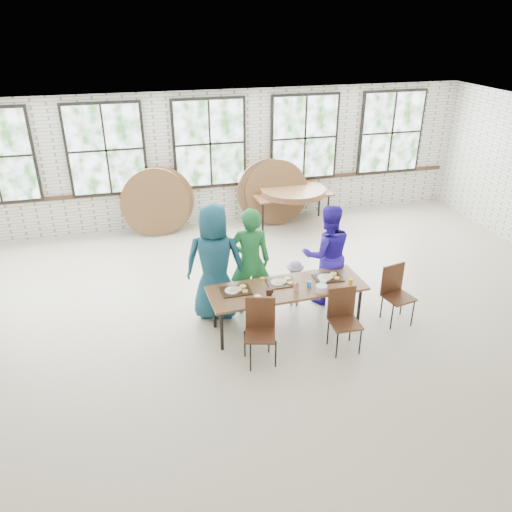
# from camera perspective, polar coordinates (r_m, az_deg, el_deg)

# --- Properties ---
(room) EXTENTS (12.00, 12.00, 12.00)m
(room) POSITION_cam_1_polar(r_m,az_deg,el_deg) (11.27, -5.30, 12.45)
(room) COLOR #AF9F8B
(room) RESTS_ON ground
(dining_table) EXTENTS (2.43, 0.90, 0.74)m
(dining_table) POSITION_cam_1_polar(r_m,az_deg,el_deg) (7.61, 3.56, -3.88)
(dining_table) COLOR brown
(dining_table) RESTS_ON ground
(chair_near_left) EXTENTS (0.51, 0.50, 0.95)m
(chair_near_left) POSITION_cam_1_polar(r_m,az_deg,el_deg) (7.03, 0.48, -7.88)
(chair_near_left) COLOR #462717
(chair_near_left) RESTS_ON ground
(chair_near_right) EXTENTS (0.43, 0.41, 0.95)m
(chair_near_right) POSITION_cam_1_polar(r_m,az_deg,el_deg) (7.38, 9.93, -6.51)
(chair_near_right) COLOR #462717
(chair_near_right) RESTS_ON ground
(chair_spare) EXTENTS (0.50, 0.49, 0.95)m
(chair_spare) POSITION_cam_1_polar(r_m,az_deg,el_deg) (8.18, 15.64, -3.64)
(chair_spare) COLOR #462717
(chair_spare) RESTS_ON ground
(adult_teal) EXTENTS (1.06, 0.82, 1.92)m
(adult_teal) POSITION_cam_1_polar(r_m,az_deg,el_deg) (7.83, -4.75, -0.76)
(adult_teal) COLOR #1A5363
(adult_teal) RESTS_ON ground
(adult_green) EXTENTS (0.72, 0.52, 1.81)m
(adult_green) POSITION_cam_1_polar(r_m,az_deg,el_deg) (7.95, -0.70, -0.64)
(adult_green) COLOR #1B662F
(adult_green) RESTS_ON ground
(toddler) EXTENTS (0.58, 0.42, 0.81)m
(toddler) POSITION_cam_1_polar(r_m,az_deg,el_deg) (8.38, 4.43, -3.10)
(toddler) COLOR #171440
(toddler) RESTS_ON ground
(adult_blue) EXTENTS (0.91, 0.75, 1.74)m
(adult_blue) POSITION_cam_1_polar(r_m,az_deg,el_deg) (8.35, 8.09, 0.16)
(adult_blue) COLOR #2D19B2
(adult_blue) RESTS_ON ground
(storage_table) EXTENTS (1.85, 0.89, 0.74)m
(storage_table) POSITION_cam_1_polar(r_m,az_deg,el_deg) (11.54, 4.20, 6.90)
(storage_table) COLOR brown
(storage_table) RESTS_ON ground
(tabletop_clutter) EXTENTS (1.98, 0.64, 0.11)m
(tabletop_clutter) POSITION_cam_1_polar(r_m,az_deg,el_deg) (7.58, 4.37, -3.39)
(tabletop_clutter) COLOR black
(tabletop_clutter) RESTS_ON dining_table
(round_tops_stacked) EXTENTS (1.50, 1.50, 0.13)m
(round_tops_stacked) POSITION_cam_1_polar(r_m,az_deg,el_deg) (11.50, 4.22, 7.46)
(round_tops_stacked) COLOR brown
(round_tops_stacked) RESTS_ON storage_table
(round_tops_leaning) EXTENTS (4.26, 0.44, 1.50)m
(round_tops_leaning) POSITION_cam_1_polar(r_m,az_deg,el_deg) (11.31, -4.49, 6.73)
(round_tops_leaning) COLOR brown
(round_tops_leaning) RESTS_ON ground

